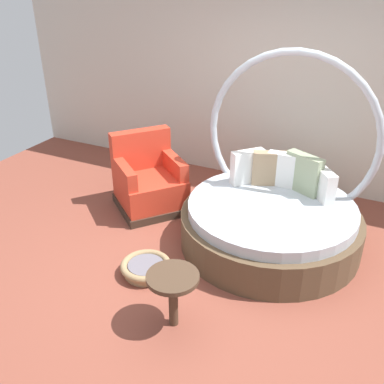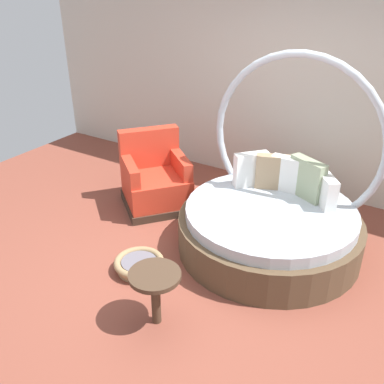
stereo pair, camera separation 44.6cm
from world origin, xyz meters
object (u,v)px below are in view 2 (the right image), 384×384
Objects in this scene: round_daybed at (273,215)px; red_armchair at (155,181)px; side_table at (155,282)px; pet_basket at (139,264)px.

round_daybed reaches higher than red_armchair.
side_table is at bearing -102.92° from round_daybed.
red_armchair is 2.11m from side_table.
red_armchair reaches higher than pet_basket.
side_table is (0.57, -0.48, 0.35)m from pet_basket.
pet_basket is (0.68, -1.21, -0.26)m from red_armchair.
pet_basket is at bearing 139.81° from side_table.
round_daybed is at bearing 50.37° from pet_basket.
side_table is (1.25, -1.69, 0.10)m from red_armchair.
side_table is at bearing -40.19° from pet_basket.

